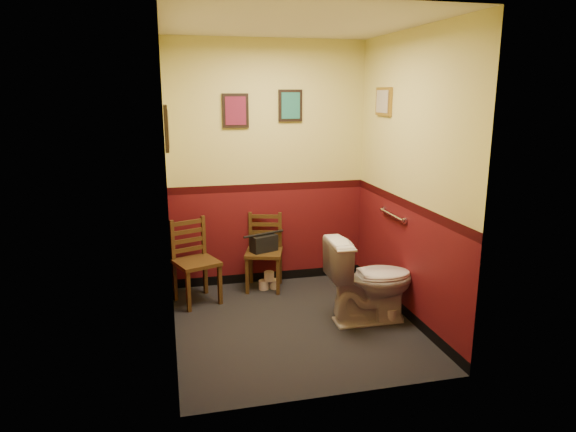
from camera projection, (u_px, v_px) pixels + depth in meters
The scene contains 17 objects.
floor at pixel (294, 324), 4.86m from camera, with size 2.20×2.40×0.00m, color black.
ceiling at pixel (295, 23), 4.22m from camera, with size 2.20×2.40×0.00m, color silver.
wall_back at pixel (268, 166), 5.67m from camera, with size 2.20×2.70×0.00m, color #561013.
wall_front at pixel (339, 215), 3.40m from camera, with size 2.20×2.70×0.00m, color #561013.
wall_left at pixel (167, 189), 4.29m from camera, with size 2.40×2.70×0.00m, color #561013.
wall_right at pixel (409, 179), 4.79m from camera, with size 2.40×2.70×0.00m, color #561013.
grab_bar at pixel (392, 215), 5.11m from camera, with size 0.05×0.56×0.06m.
framed_print_back_a at pixel (235, 111), 5.43m from camera, with size 0.28×0.04×0.36m.
framed_print_back_b at pixel (290, 106), 5.56m from camera, with size 0.26×0.04×0.34m.
framed_print_left at pixel (166, 128), 4.27m from camera, with size 0.04×0.30×0.38m.
framed_print_right at pixel (384, 101), 5.19m from camera, with size 0.04×0.34×0.28m.
toilet at pixel (370, 280), 4.86m from camera, with size 0.46×0.83×0.81m, color white.
toilet_brush at pixel (390, 314), 4.91m from camera, with size 0.13×0.13×0.47m.
chair_left at pixel (195, 261), 5.31m from camera, with size 0.52×0.52×0.87m.
chair_right at pixel (264, 252), 5.69m from camera, with size 0.49×0.49×0.84m.
handbag at pixel (264, 243), 5.63m from camera, with size 0.32×0.24×0.21m.
tp_stack at pixel (269, 282), 5.72m from camera, with size 0.23×0.12×0.20m.
Camera 1 is at (-1.10, -4.34, 2.14)m, focal length 32.00 mm.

